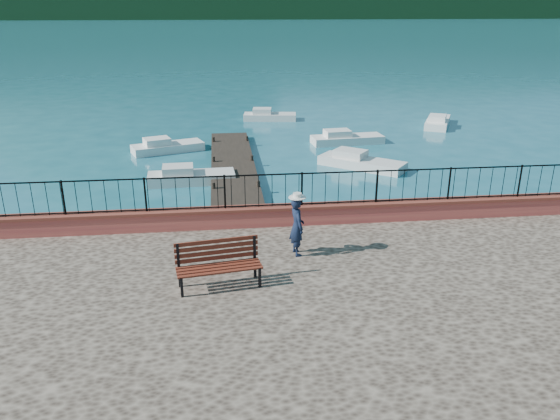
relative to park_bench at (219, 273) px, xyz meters
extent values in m
plane|color=#19596B|center=(2.72, -0.18, -1.51)|extent=(2000.00, 2000.00, 0.00)
cube|color=#CC5A49|center=(2.72, 3.52, -0.02)|extent=(28.00, 0.46, 0.58)
cube|color=black|center=(2.72, 3.52, 0.74)|extent=(27.00, 0.05, 0.95)
cube|color=#2D231C|center=(0.72, 11.82, -1.36)|extent=(2.00, 16.00, 0.30)
cube|color=black|center=(2.72, 299.82, 7.49)|extent=(900.00, 60.00, 18.00)
ellipsoid|color=#142D23|center=(222.72, 559.82, -1.51)|extent=(448.00, 384.00, 180.00)
cube|color=black|center=(0.01, -0.04, -0.08)|extent=(1.98, 0.87, 0.48)
cube|color=maroon|center=(-0.04, 0.25, 0.45)|extent=(1.90, 0.37, 0.58)
imported|color=black|center=(1.99, 1.48, 0.45)|extent=(0.46, 0.62, 1.53)
cylinder|color=silver|center=(1.99, 1.48, 1.28)|extent=(0.44, 0.44, 0.12)
cube|color=silver|center=(-1.12, 11.63, -1.11)|extent=(3.76, 1.49, 0.80)
cube|color=silver|center=(6.76, 13.03, -1.11)|extent=(3.97, 3.56, 0.80)
cube|color=silver|center=(7.18, 17.80, -1.11)|extent=(4.04, 1.67, 0.80)
cube|color=white|center=(-2.54, 17.11, -1.11)|extent=(3.85, 2.45, 0.80)
cube|color=silver|center=(3.56, 24.76, -1.11)|extent=(3.58, 1.75, 0.80)
cube|color=white|center=(13.92, 21.71, -1.11)|extent=(2.85, 3.98, 0.80)
camera|label=1|loc=(0.11, -11.12, 5.72)|focal=35.00mm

